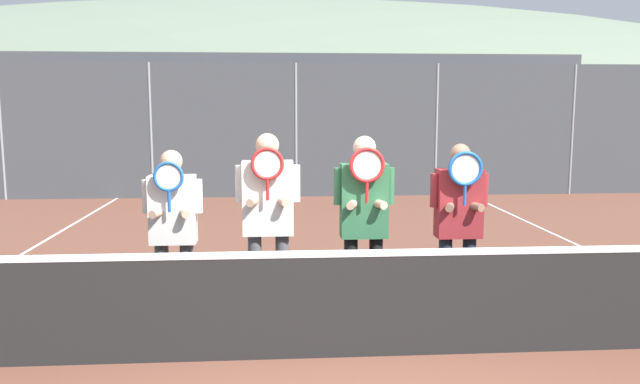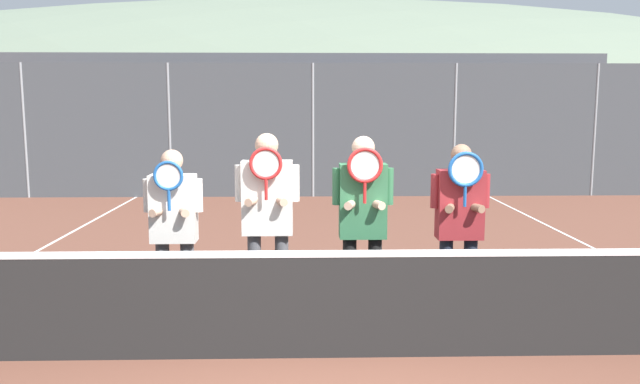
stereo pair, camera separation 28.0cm
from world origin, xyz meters
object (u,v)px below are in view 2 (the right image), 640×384
object	(u,v)px
car_left_of_center	(245,150)
car_far_left	(73,149)
car_right_of_center	(592,148)
player_center_left	(267,211)
player_center_right	(363,216)
player_leftmost	(174,222)
player_rightmost	(460,219)
car_center	(421,151)

from	to	relation	value
car_left_of_center	car_far_left	bearing A→B (deg)	176.42
car_far_left	car_right_of_center	distance (m)	14.24
car_far_left	car_right_of_center	bearing A→B (deg)	0.74
player_center_left	player_center_right	world-z (taller)	player_center_left
player_center_left	car_left_of_center	xyz separation A→B (m)	(-1.24, 10.78, -0.18)
car_right_of_center	player_center_right	bearing A→B (deg)	-123.19
player_leftmost	player_rightmost	xyz separation A→B (m)	(2.74, -0.03, 0.03)
player_rightmost	player_center_right	bearing A→B (deg)	-172.73
player_center_right	car_left_of_center	bearing A→B (deg)	101.11
player_center_right	car_far_left	xyz separation A→B (m)	(-6.79, 11.21, -0.15)
player_center_right	player_center_left	bearing A→B (deg)	171.10
player_rightmost	car_left_of_center	world-z (taller)	car_left_of_center
player_center_right	car_center	size ratio (longest dim) A/B	0.42
car_far_left	car_right_of_center	xyz separation A→B (m)	(14.24, 0.18, 0.00)
player_leftmost	player_center_left	distance (m)	0.90
player_rightmost	car_far_left	xyz separation A→B (m)	(-7.73, 11.09, -0.09)
player_center_right	car_left_of_center	distance (m)	11.13
car_right_of_center	car_center	bearing A→B (deg)	-175.88
car_left_of_center	car_center	size ratio (longest dim) A/B	0.94
player_center_right	car_far_left	distance (m)	13.10
player_center_left	car_right_of_center	world-z (taller)	car_right_of_center
player_leftmost	player_center_left	bearing A→B (deg)	-0.75
player_center_right	car_right_of_center	size ratio (longest dim) A/B	0.43
player_leftmost	player_rightmost	world-z (taller)	player_rightmost
car_far_left	car_left_of_center	bearing A→B (deg)	-3.58
player_center_left	car_far_left	world-z (taller)	same
player_center_left	player_center_right	size ratio (longest dim) A/B	1.01
car_center	player_center_left	bearing A→B (deg)	-107.90
car_left_of_center	player_center_left	bearing A→B (deg)	-83.41
player_rightmost	car_right_of_center	bearing A→B (deg)	60.01
car_center	car_right_of_center	bearing A→B (deg)	4.12
player_center_left	car_far_left	xyz separation A→B (m)	(-5.89, 11.07, -0.17)
player_leftmost	car_right_of_center	xyz separation A→B (m)	(9.25, 11.24, -0.06)
car_far_left	car_center	world-z (taller)	car_far_left
car_far_left	car_left_of_center	distance (m)	4.65
player_center_left	player_center_right	xyz separation A→B (m)	(0.90, -0.14, -0.02)
car_far_left	player_center_right	bearing A→B (deg)	-58.80
player_leftmost	car_center	bearing A→B (deg)	67.92
car_right_of_center	car_left_of_center	bearing A→B (deg)	-177.17
player_leftmost	player_rightmost	distance (m)	2.74
player_center_left	car_center	world-z (taller)	player_center_left
player_rightmost	car_far_left	size ratio (longest dim) A/B	0.42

